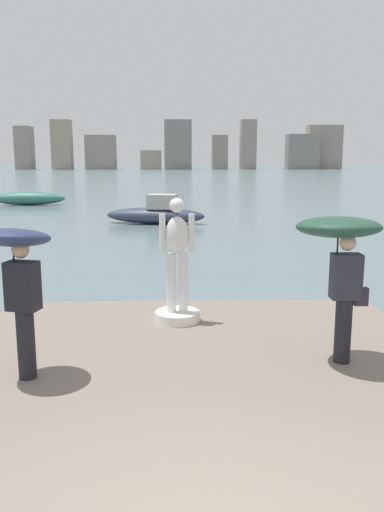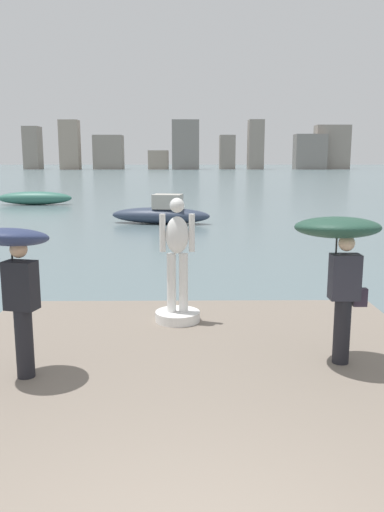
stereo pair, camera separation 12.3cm
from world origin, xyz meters
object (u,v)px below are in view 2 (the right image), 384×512
object	(u,v)px
statue_white_figure	(177,276)
onlooker_left	(15,263)
onlooker_right	(339,245)
boat_mid	(162,213)
boat_near	(35,198)

from	to	relation	value
statue_white_figure	onlooker_left	size ratio (longest dim) A/B	1.07
onlooker_left	onlooker_right	xyz separation A→B (m)	(4.06, 0.39, 0.14)
onlooker_left	onlooker_right	distance (m)	4.08
statue_white_figure	onlooker_left	xyz separation A→B (m)	(-1.94, -2.20, 0.69)
statue_white_figure	boat_mid	bearing A→B (deg)	93.49
statue_white_figure	boat_near	bearing A→B (deg)	110.48
onlooker_right	boat_mid	size ratio (longest dim) A/B	0.41
statue_white_figure	onlooker_left	world-z (taller)	statue_white_figure
boat_near	boat_mid	size ratio (longest dim) A/B	1.00
boat_near	onlooker_right	bearing A→B (deg)	-67.01
boat_mid	onlooker_left	bearing A→B (deg)	-92.89
boat_near	boat_mid	bearing A→B (deg)	-48.89
statue_white_figure	onlooker_right	bearing A→B (deg)	-40.54
onlooker_left	boat_near	bearing A→B (deg)	105.52
boat_mid	onlooker_right	bearing A→B (deg)	-80.26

